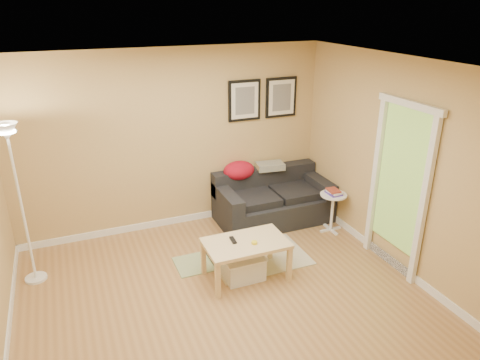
{
  "coord_description": "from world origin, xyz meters",
  "views": [
    {
      "loc": [
        -1.44,
        -3.99,
        3.19
      ],
      "look_at": [
        0.55,
        0.85,
        1.05
      ],
      "focal_mm": 33.43,
      "sensor_mm": 36.0,
      "label": 1
    }
  ],
  "objects_px": {
    "storage_bin": "(243,267)",
    "side_table": "(332,212)",
    "book_stack": "(334,192)",
    "floor_lamp": "(22,211)",
    "coffee_table": "(246,259)",
    "sofa": "(274,198)"
  },
  "relations": [
    {
      "from": "coffee_table",
      "to": "floor_lamp",
      "type": "xyz_separation_m",
      "value": [
        -2.39,
        0.92,
        0.69
      ]
    },
    {
      "from": "sofa",
      "to": "storage_bin",
      "type": "relative_size",
      "value": 3.52
    },
    {
      "from": "sofa",
      "to": "floor_lamp",
      "type": "bearing_deg",
      "value": -174.5
    },
    {
      "from": "book_stack",
      "to": "side_table",
      "type": "bearing_deg",
      "value": -147.43
    },
    {
      "from": "side_table",
      "to": "floor_lamp",
      "type": "xyz_separation_m",
      "value": [
        -4.02,
        0.3,
        0.64
      ]
    },
    {
      "from": "sofa",
      "to": "coffee_table",
      "type": "distance_m",
      "value": 1.6
    },
    {
      "from": "side_table",
      "to": "floor_lamp",
      "type": "distance_m",
      "value": 4.08
    },
    {
      "from": "sofa",
      "to": "storage_bin",
      "type": "height_order",
      "value": "sofa"
    },
    {
      "from": "book_stack",
      "to": "floor_lamp",
      "type": "height_order",
      "value": "floor_lamp"
    },
    {
      "from": "coffee_table",
      "to": "book_stack",
      "type": "height_order",
      "value": "book_stack"
    },
    {
      "from": "coffee_table",
      "to": "book_stack",
      "type": "xyz_separation_m",
      "value": [
        1.63,
        0.62,
        0.37
      ]
    },
    {
      "from": "side_table",
      "to": "floor_lamp",
      "type": "bearing_deg",
      "value": 175.67
    },
    {
      "from": "storage_bin",
      "to": "side_table",
      "type": "distance_m",
      "value": 1.79
    },
    {
      "from": "storage_bin",
      "to": "floor_lamp",
      "type": "distance_m",
      "value": 2.65
    },
    {
      "from": "sofa",
      "to": "side_table",
      "type": "distance_m",
      "value": 0.9
    },
    {
      "from": "floor_lamp",
      "to": "coffee_table",
      "type": "bearing_deg",
      "value": -21.09
    },
    {
      "from": "floor_lamp",
      "to": "storage_bin",
      "type": "bearing_deg",
      "value": -21.67
    },
    {
      "from": "side_table",
      "to": "book_stack",
      "type": "relative_size",
      "value": 2.59
    },
    {
      "from": "storage_bin",
      "to": "floor_lamp",
      "type": "bearing_deg",
      "value": 158.33
    },
    {
      "from": "sofa",
      "to": "storage_bin",
      "type": "distance_m",
      "value": 1.64
    },
    {
      "from": "side_table",
      "to": "book_stack",
      "type": "height_order",
      "value": "book_stack"
    },
    {
      "from": "floor_lamp",
      "to": "sofa",
      "type": "bearing_deg",
      "value": 5.5
    }
  ]
}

